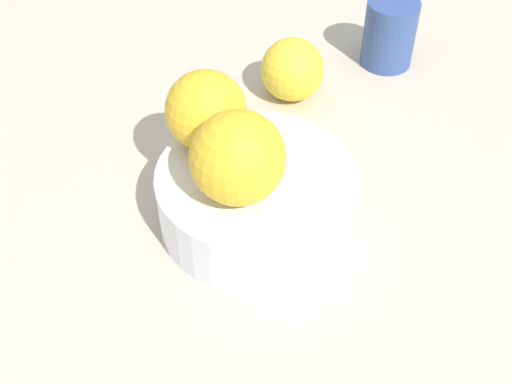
# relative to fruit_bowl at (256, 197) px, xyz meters

# --- Properties ---
(ground_plane) EXTENTS (1.10, 1.10, 0.02)m
(ground_plane) POSITION_rel_fruit_bowl_xyz_m (0.00, 0.00, -0.04)
(ground_plane) COLOR #BCB29E
(fruit_bowl) EXTENTS (0.17, 0.17, 0.05)m
(fruit_bowl) POSITION_rel_fruit_bowl_xyz_m (0.00, 0.00, 0.00)
(fruit_bowl) COLOR silver
(fruit_bowl) RESTS_ON ground_plane
(orange_in_bowl_0) EXTENTS (0.08, 0.08, 0.08)m
(orange_in_bowl_0) POSITION_rel_fruit_bowl_xyz_m (0.01, -0.02, 0.07)
(orange_in_bowl_0) COLOR yellow
(orange_in_bowl_0) RESTS_ON fruit_bowl
(orange_in_bowl_1) EXTENTS (0.07, 0.07, 0.07)m
(orange_in_bowl_1) POSITION_rel_fruit_bowl_xyz_m (-0.06, -0.01, 0.06)
(orange_in_bowl_1) COLOR yellow
(orange_in_bowl_1) RESTS_ON fruit_bowl
(orange_loose_0) EXTENTS (0.07, 0.07, 0.07)m
(orange_loose_0) POSITION_rel_fruit_bowl_xyz_m (-0.14, 0.13, 0.01)
(orange_loose_0) COLOR yellow
(orange_loose_0) RESTS_ON ground_plane
(ceramic_cup) EXTENTS (0.06, 0.06, 0.08)m
(ceramic_cup) POSITION_rel_fruit_bowl_xyz_m (-0.13, 0.26, 0.01)
(ceramic_cup) COLOR #334C8C
(ceramic_cup) RESTS_ON ground_plane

